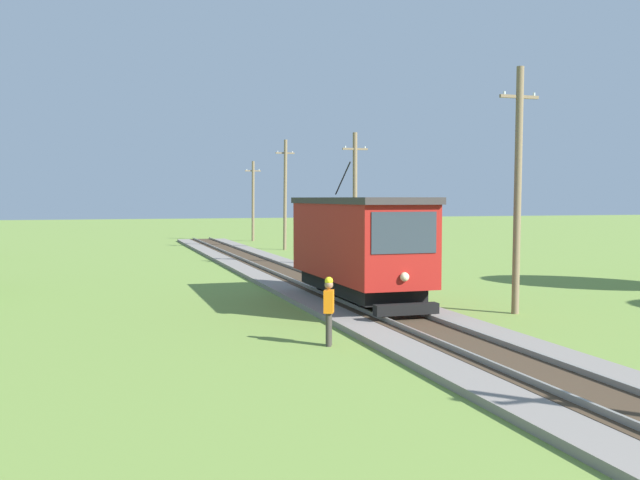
% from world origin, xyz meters
% --- Properties ---
extents(red_tram, '(2.60, 8.54, 4.79)m').
position_xyz_m(red_tram, '(0.00, 19.96, 2.19)').
color(red_tram, maroon).
rests_on(red_tram, rail_right).
extents(utility_pole_near_tram, '(1.40, 0.33, 8.03)m').
position_xyz_m(utility_pole_near_tram, '(4.36, 16.76, 4.11)').
color(utility_pole_near_tram, '#7A664C').
rests_on(utility_pole_near_tram, ground).
extents(utility_pole_mid, '(1.40, 0.29, 7.26)m').
position_xyz_m(utility_pole_mid, '(4.36, 32.19, 3.73)').
color(utility_pole_mid, '#7A664C').
rests_on(utility_pole_mid, ground).
extents(utility_pole_far, '(1.40, 0.63, 8.03)m').
position_xyz_m(utility_pole_far, '(4.36, 47.04, 4.11)').
color(utility_pole_far, '#7A664C').
rests_on(utility_pole_far, ground).
extents(utility_pole_distant, '(1.40, 0.53, 7.03)m').
position_xyz_m(utility_pole_distant, '(4.36, 58.37, 3.61)').
color(utility_pole_distant, '#7A664C').
rests_on(utility_pole_distant, ground).
extents(track_worker, '(0.37, 0.44, 1.78)m').
position_xyz_m(track_worker, '(-3.08, 13.73, 0.98)').
color(track_worker, '#38332D').
rests_on(track_worker, ground).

